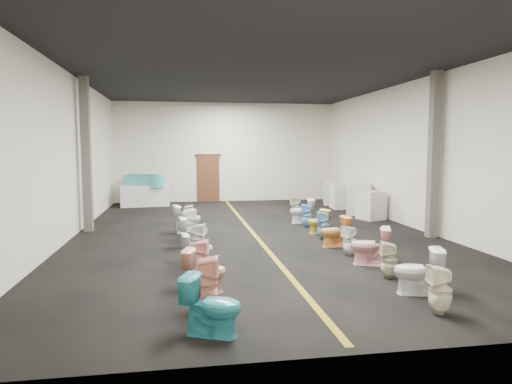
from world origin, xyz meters
TOP-DOWN VIEW (x-y plane):
  - floor at (0.00, 0.00)m, footprint 16.00×16.00m
  - ceiling at (0.00, 0.00)m, footprint 16.00×16.00m
  - wall_back at (0.00, 8.00)m, footprint 10.00×0.00m
  - wall_front at (0.00, -8.00)m, footprint 10.00×0.00m
  - wall_left at (-5.00, 0.00)m, footprint 0.00×16.00m
  - wall_right at (5.00, 0.00)m, footprint 0.00×16.00m
  - aisle_stripe at (0.00, 0.00)m, footprint 0.12×15.60m
  - back_door at (-0.80, 7.94)m, footprint 1.00×0.10m
  - door_frame at (-0.80, 7.95)m, footprint 1.15×0.08m
  - column_left at (-4.75, 1.00)m, footprint 0.25×0.25m
  - column_right at (4.75, -1.50)m, footprint 0.25×0.25m
  - display_table at (-3.58, 6.77)m, footprint 2.11×1.26m
  - bathtub at (-3.58, 6.77)m, footprint 1.76×1.14m
  - appliance_crate_a at (4.40, 1.75)m, footprint 0.97×0.97m
  - appliance_crate_b at (4.40, 2.90)m, footprint 1.07×1.07m
  - appliance_crate_c at (4.40, 4.61)m, footprint 0.88×0.88m
  - appliance_crate_d at (4.40, 5.84)m, footprint 0.84×0.84m
  - toilet_left_0 at (-1.65, -7.14)m, footprint 0.89×0.71m
  - toilet_left_1 at (-1.69, -6.23)m, footprint 0.44×0.44m
  - toilet_left_2 at (-1.65, -5.30)m, footprint 0.81×0.60m
  - toilet_left_3 at (-1.70, -4.36)m, footprint 0.38×0.37m
  - toilet_left_4 at (-1.72, -3.44)m, footprint 0.71×0.48m
  - toilet_left_5 at (-1.68, -2.54)m, footprint 0.42×0.41m
  - toilet_left_6 at (-1.74, -1.59)m, footprint 0.78×0.53m
  - toilet_left_7 at (-1.88, -0.74)m, footprint 0.49×0.48m
  - toilet_left_8 at (-1.87, 0.25)m, footprint 0.88×0.63m
  - toilet_left_9 at (-1.84, 1.14)m, footprint 0.33×0.32m
  - toilet_right_0 at (1.72, -6.93)m, footprint 0.38×0.38m
  - toilet_right_1 at (1.87, -6.02)m, footprint 0.87×0.64m
  - toilet_right_2 at (1.82, -5.06)m, footprint 0.39×0.39m
  - toilet_right_3 at (1.86, -4.06)m, footprint 0.92×0.73m
  - toilet_right_4 at (1.76, -3.19)m, footprint 0.42×0.41m
  - toilet_right_5 at (1.73, -2.23)m, footprint 0.77×0.47m
  - toilet_right_6 at (1.73, -1.34)m, footprint 0.41×0.41m
  - toilet_right_7 at (1.85, -0.42)m, footprint 0.76×0.60m
  - toilet_right_8 at (1.79, 0.57)m, footprint 0.41×0.40m
  - toilet_right_9 at (1.85, 1.37)m, footprint 0.80×0.48m
  - toilet_right_10 at (1.93, 2.43)m, footprint 0.38×0.37m

SIDE VIEW (x-z plane):
  - floor at x=0.00m, z-range 0.00..0.00m
  - aisle_stripe at x=0.00m, z-range 0.00..0.01m
  - toilet_left_4 at x=-1.72m, z-range 0.00..0.67m
  - toilet_right_7 at x=1.85m, z-range 0.00..0.68m
  - toilet_right_4 at x=1.76m, z-range 0.00..0.69m
  - toilet_right_2 at x=1.82m, z-range 0.00..0.70m
  - toilet_left_9 at x=-1.84m, z-range 0.00..0.70m
  - toilet_left_3 at x=-1.70m, z-range 0.00..0.71m
  - toilet_left_5 at x=-1.68m, z-range 0.00..0.72m
  - toilet_right_8 at x=1.79m, z-range 0.00..0.73m
  - toilet_left_6 at x=-1.74m, z-range 0.00..0.73m
  - toilet_left_2 at x=-1.65m, z-range 0.00..0.74m
  - toilet_right_0 at x=1.72m, z-range 0.00..0.74m
  - toilet_right_10 at x=1.93m, z-range 0.00..0.76m
  - toilet_right_6 at x=1.73m, z-range 0.00..0.76m
  - toilet_right_5 at x=1.73m, z-range 0.00..0.76m
  - toilet_right_9 at x=1.85m, z-range 0.00..0.80m
  - toilet_left_0 at x=-1.65m, z-range 0.00..0.80m
  - toilet_right_1 at x=1.87m, z-range 0.00..0.80m
  - toilet_left_8 at x=-1.87m, z-range 0.00..0.81m
  - toilet_right_3 at x=1.86m, z-range 0.00..0.82m
  - toilet_left_7 at x=-1.88m, z-range 0.00..0.83m
  - toilet_left_1 at x=-1.69m, z-range 0.00..0.84m
  - display_table at x=-3.58m, z-range 0.00..0.88m
  - appliance_crate_c at x=4.40m, z-range 0.00..0.94m
  - appliance_crate_a at x=4.40m, z-range 0.00..0.97m
  - appliance_crate_d at x=4.40m, z-range 0.00..0.99m
  - appliance_crate_b at x=4.40m, z-range 0.00..1.15m
  - back_door at x=-0.80m, z-range 0.00..2.10m
  - bathtub at x=-3.58m, z-range 0.79..1.34m
  - door_frame at x=-0.80m, z-range 2.07..2.17m
  - wall_back at x=0.00m, z-range -2.75..7.25m
  - wall_front at x=0.00m, z-range -2.75..7.25m
  - wall_left at x=-5.00m, z-range -5.75..10.25m
  - wall_right at x=5.00m, z-range -5.75..10.25m
  - column_left at x=-4.75m, z-range 0.00..4.50m
  - column_right at x=4.75m, z-range 0.00..4.50m
  - ceiling at x=0.00m, z-range 4.50..4.50m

